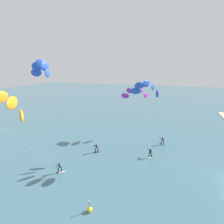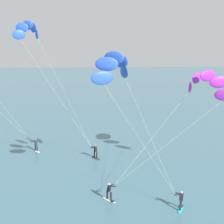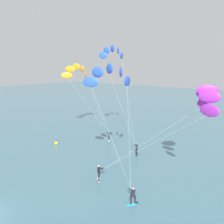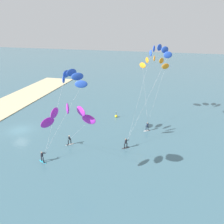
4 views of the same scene
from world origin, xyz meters
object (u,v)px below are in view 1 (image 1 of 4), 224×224
at_px(kitesurfer_nearshore, 136,94).
at_px(kitesurfer_downwind, 4,109).
at_px(marker_buoy, 90,209).
at_px(kitesurfer_far_out, 147,91).
at_px(kitesurfer_mid_water, 45,74).

relative_size(kitesurfer_nearshore, kitesurfer_downwind, 0.97).
bearing_deg(marker_buoy, kitesurfer_far_out, -13.66).
height_order(kitesurfer_far_out, marker_buoy, kitesurfer_far_out).
distance_m(kitesurfer_far_out, kitesurfer_downwind, 19.55).
height_order(kitesurfer_nearshore, kitesurfer_far_out, kitesurfer_far_out).
bearing_deg(kitesurfer_far_out, marker_buoy, 166.34).
xyz_separation_m(kitesurfer_far_out, marker_buoy, (-14.22, 3.45, -10.79)).
height_order(kitesurfer_nearshore, kitesurfer_mid_water, kitesurfer_mid_water).
bearing_deg(kitesurfer_mid_water, kitesurfer_nearshore, -25.02).
relative_size(kitesurfer_downwind, marker_buoy, 9.25).
xyz_separation_m(kitesurfer_nearshore, marker_buoy, (-22.86, 0.13, -8.86)).
distance_m(kitesurfer_nearshore, kitesurfer_far_out, 9.46).
xyz_separation_m(kitesurfer_mid_water, kitesurfer_downwind, (-7.37, -1.15, -2.79)).
xyz_separation_m(kitesurfer_nearshore, kitesurfer_mid_water, (-17.78, 8.30, 4.70)).
bearing_deg(kitesurfer_far_out, kitesurfer_nearshore, 21.01).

